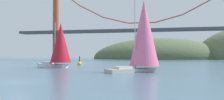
{
  "coord_description": "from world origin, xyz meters",
  "views": [
    {
      "loc": [
        13.72,
        -21.07,
        2.51
      ],
      "look_at": [
        0.0,
        37.21,
        3.62
      ],
      "focal_mm": 41.88,
      "sensor_mm": 36.0,
      "label": 1
    }
  ],
  "objects": [
    {
      "name": "channel_buoy",
      "position": [
        -8.53,
        38.93,
        0.37
      ],
      "size": [
        1.1,
        1.1,
        2.64
      ],
      "color": "gold",
      "rests_on": "ground_plane"
    },
    {
      "name": "sailboat_crimson_sail",
      "position": [
        -7.56,
        25.54,
        4.52
      ],
      "size": [
        8.1,
        5.14,
        8.85
      ],
      "color": "white",
      "rests_on": "ground_plane"
    },
    {
      "name": "suspension_bridge",
      "position": [
        0.0,
        95.0,
        15.2
      ],
      "size": [
        118.99,
        6.0,
        35.37
      ],
      "color": "#A34228",
      "rests_on": "ground_plane"
    },
    {
      "name": "ground_plane",
      "position": [
        0.0,
        0.0,
        0.0
      ],
      "size": [
        360.0,
        360.0,
        0.0
      ],
      "primitive_type": "plane",
      "color": "#426075"
    },
    {
      "name": "headland_center",
      "position": [
        5.0,
        135.0,
        0.0
      ],
      "size": [
        78.52,
        44.0,
        24.52
      ],
      "primitive_type": "ellipsoid",
      "color": "#4C5B3D",
      "rests_on": "ground_plane"
    },
    {
      "name": "sailboat_pink_spinnaker",
      "position": [
        9.44,
        17.13,
        5.47
      ],
      "size": [
        8.11,
        8.36,
        11.27
      ],
      "color": "#B7B2A8",
      "rests_on": "ground_plane"
    }
  ]
}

